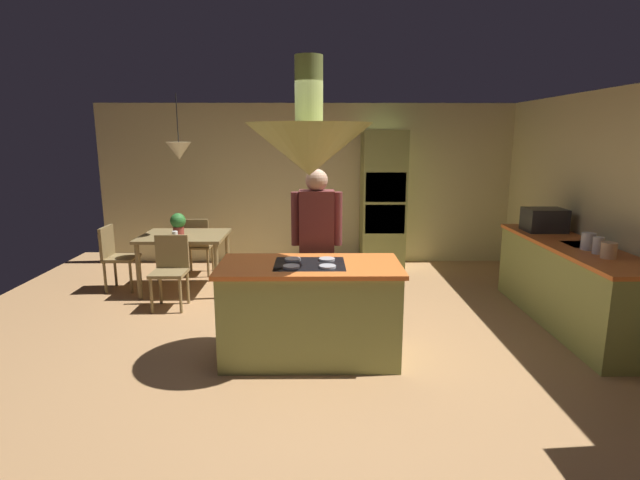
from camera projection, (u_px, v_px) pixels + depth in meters
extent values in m
plane|color=#AD7F51|center=(310.00, 347.00, 4.84)|extent=(8.16, 8.16, 0.00)
cube|color=beige|center=(312.00, 184.00, 7.95)|extent=(6.80, 0.10, 2.55)
cube|color=beige|center=(628.00, 213.00, 5.00)|extent=(0.10, 7.20, 2.55)
cube|color=#8C934C|center=(310.00, 313.00, 4.56)|extent=(1.60, 0.76, 0.87)
cube|color=orange|center=(310.00, 266.00, 4.46)|extent=(1.66, 0.82, 0.04)
cube|color=black|center=(310.00, 264.00, 4.46)|extent=(0.64, 0.52, 0.01)
cylinder|color=#B2B2B7|center=(291.00, 267.00, 4.33)|extent=(0.15, 0.15, 0.02)
cylinder|color=#B2B2B7|center=(328.00, 266.00, 4.33)|extent=(0.15, 0.15, 0.02)
cylinder|color=#B2B2B7|center=(293.00, 259.00, 4.58)|extent=(0.15, 0.15, 0.02)
cylinder|color=#B2B2B7|center=(327.00, 259.00, 4.58)|extent=(0.15, 0.15, 0.02)
cube|color=#8C934C|center=(570.00, 286.00, 5.37)|extent=(0.62, 2.46, 0.87)
cube|color=orange|center=(574.00, 246.00, 5.27)|extent=(0.66, 2.50, 0.04)
cube|color=#B2B2B7|center=(588.00, 251.00, 5.29)|extent=(0.48, 0.36, 0.16)
cube|color=#8C934C|center=(383.00, 200.00, 7.61)|extent=(0.66, 0.62, 2.13)
cube|color=black|center=(386.00, 187.00, 7.28)|extent=(0.60, 0.04, 0.44)
cube|color=black|center=(385.00, 219.00, 7.38)|extent=(0.60, 0.04, 0.44)
cube|color=olive|center=(184.00, 236.00, 6.53)|extent=(1.11, 0.91, 0.04)
cylinder|color=olive|center=(139.00, 272.00, 6.22)|extent=(0.06, 0.06, 0.72)
cylinder|color=olive|center=(217.00, 271.00, 6.23)|extent=(0.06, 0.06, 0.72)
cylinder|color=olive|center=(158.00, 257.00, 6.99)|extent=(0.06, 0.06, 0.72)
cylinder|color=olive|center=(228.00, 256.00, 7.00)|extent=(0.06, 0.06, 0.72)
cylinder|color=tan|center=(308.00, 291.00, 5.23)|extent=(0.14, 0.14, 0.85)
cylinder|color=tan|center=(325.00, 291.00, 5.23)|extent=(0.14, 0.14, 0.85)
cube|color=brown|center=(317.00, 222.00, 5.07)|extent=(0.36, 0.22, 0.65)
cylinder|color=brown|center=(295.00, 219.00, 5.06)|extent=(0.09, 0.09, 0.56)
cylinder|color=brown|center=(338.00, 219.00, 5.07)|extent=(0.09, 0.09, 0.56)
sphere|color=tan|center=(317.00, 180.00, 4.98)|extent=(0.23, 0.23, 0.23)
cone|color=#8C934C|center=(309.00, 149.00, 4.25)|extent=(1.10, 1.10, 0.45)
cylinder|color=#8C934C|center=(309.00, 89.00, 4.14)|extent=(0.24, 0.24, 0.55)
cone|color=beige|center=(179.00, 151.00, 6.30)|extent=(0.32, 0.32, 0.22)
cylinder|color=black|center=(177.00, 118.00, 6.21)|extent=(0.01, 0.01, 0.60)
cube|color=olive|center=(169.00, 273.00, 5.86)|extent=(0.40, 0.40, 0.04)
cube|color=olive|center=(172.00, 252.00, 5.99)|extent=(0.40, 0.04, 0.42)
cylinder|color=olive|center=(151.00, 296.00, 5.73)|extent=(0.04, 0.04, 0.43)
cylinder|color=olive|center=(180.00, 296.00, 5.74)|extent=(0.04, 0.04, 0.43)
cylinder|color=olive|center=(160.00, 287.00, 6.07)|extent=(0.04, 0.04, 0.43)
cylinder|color=olive|center=(188.00, 287.00, 6.07)|extent=(0.04, 0.04, 0.43)
cube|color=olive|center=(198.00, 246.00, 7.33)|extent=(0.40, 0.40, 0.04)
cube|color=olive|center=(195.00, 233.00, 7.11)|extent=(0.40, 0.04, 0.42)
cylinder|color=olive|center=(213.00, 257.00, 7.55)|extent=(0.04, 0.04, 0.43)
cylinder|color=olive|center=(191.00, 257.00, 7.54)|extent=(0.04, 0.04, 0.43)
cylinder|color=olive|center=(208.00, 263.00, 7.21)|extent=(0.04, 0.04, 0.43)
cylinder|color=olive|center=(185.00, 263.00, 7.21)|extent=(0.04, 0.04, 0.43)
cube|color=olive|center=(122.00, 258.00, 6.59)|extent=(0.40, 0.40, 0.04)
cube|color=olive|center=(107.00, 242.00, 6.54)|extent=(0.04, 0.40, 0.42)
cylinder|color=olive|center=(131.00, 278.00, 6.47)|extent=(0.04, 0.04, 0.43)
cylinder|color=olive|center=(140.00, 271.00, 6.80)|extent=(0.04, 0.04, 0.43)
cylinder|color=olive|center=(105.00, 278.00, 6.46)|extent=(0.04, 0.04, 0.43)
cylinder|color=olive|center=(115.00, 271.00, 6.80)|extent=(0.04, 0.04, 0.43)
cylinder|color=#99382D|center=(179.00, 231.00, 6.44)|extent=(0.14, 0.14, 0.12)
sphere|color=#2D722D|center=(178.00, 221.00, 6.41)|extent=(0.20, 0.20, 0.20)
cylinder|color=white|center=(175.00, 235.00, 6.29)|extent=(0.07, 0.07, 0.09)
cylinder|color=#E0B78C|center=(609.00, 250.00, 4.65)|extent=(0.14, 0.14, 0.15)
cylinder|color=silver|center=(598.00, 245.00, 4.82)|extent=(0.10, 0.10, 0.17)
cylinder|color=silver|center=(588.00, 241.00, 5.00)|extent=(0.14, 0.14, 0.17)
cube|color=#232326|center=(544.00, 220.00, 5.96)|extent=(0.46, 0.36, 0.28)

